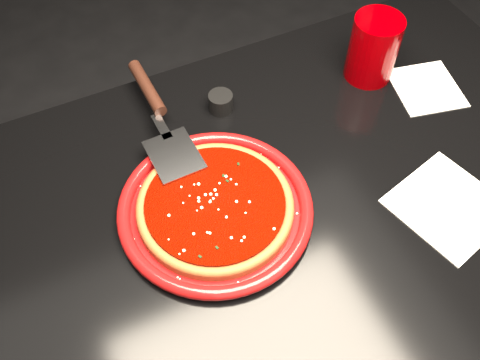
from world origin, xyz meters
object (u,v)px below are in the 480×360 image
object	(u,v)px
table	(280,294)
ramekin	(221,102)
cup	(373,48)
plate	(215,209)
pizza_server	(160,117)

from	to	relation	value
table	ramekin	bearing A→B (deg)	94.81
cup	ramekin	distance (m)	0.32
table	plate	xyz separation A→B (m)	(-0.13, 0.04, 0.39)
pizza_server	cup	distance (m)	0.44
plate	ramekin	world-z (taller)	ramekin
plate	cup	size ratio (longest dim) A/B	2.44
pizza_server	ramekin	bearing A→B (deg)	2.03
ramekin	cup	bearing A→B (deg)	-7.52
table	ramekin	distance (m)	0.47
pizza_server	ramekin	xyz separation A→B (m)	(0.12, 0.01, -0.02)
pizza_server	ramekin	distance (m)	0.13
table	pizza_server	distance (m)	0.51
plate	cup	bearing A→B (deg)	22.47
cup	table	bearing A→B (deg)	-143.64
plate	pizza_server	world-z (taller)	pizza_server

